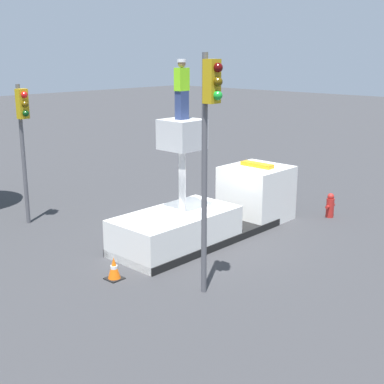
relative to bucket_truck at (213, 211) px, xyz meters
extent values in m
plane|color=#38383A|center=(-0.70, 0.00, -0.83)|extent=(120.00, 120.00, 0.00)
cube|color=black|center=(-0.70, 0.00, -0.71)|extent=(6.16, 2.13, 0.24)
cube|color=white|center=(-1.76, 0.00, -0.25)|extent=(4.03, 2.07, 1.16)
cube|color=white|center=(2.38, 0.00, 0.16)|extent=(2.13, 2.07, 1.97)
cube|color=black|center=(3.46, 0.00, 0.55)|extent=(0.03, 1.76, 0.79)
cube|color=orange|center=(2.38, 0.00, 1.21)|extent=(0.36, 1.24, 0.14)
cylinder|color=silver|center=(-1.47, 0.00, 1.35)|extent=(0.22, 0.22, 2.05)
cube|color=silver|center=(-1.47, 0.00, 2.73)|extent=(1.11, 1.11, 0.90)
cube|color=navy|center=(-1.47, 0.00, 3.60)|extent=(0.34, 0.26, 0.84)
cube|color=#8CEA1E|center=(-1.47, 0.00, 4.35)|extent=(0.40, 0.26, 0.66)
sphere|color=#9E704C|center=(-1.47, 0.00, 4.79)|extent=(0.23, 0.23, 0.23)
cylinder|color=white|center=(-1.47, 0.00, 4.88)|extent=(0.26, 0.26, 0.09)
cylinder|color=#515156|center=(-3.49, -2.70, 2.15)|extent=(0.14, 0.14, 5.95)
cube|color=#B79314|center=(-3.49, -2.91, 4.47)|extent=(0.34, 0.28, 1.00)
sphere|color=#490707|center=(-3.49, -3.10, 4.78)|extent=(0.22, 0.22, 0.22)
sphere|color=#503C07|center=(-3.49, -3.10, 4.47)|extent=(0.22, 0.22, 0.22)
sphere|color=green|center=(-3.49, -3.10, 4.16)|extent=(0.22, 0.22, 0.22)
cylinder|color=#515156|center=(-3.55, 5.70, 1.63)|extent=(0.14, 0.14, 4.91)
cube|color=#B79314|center=(-3.55, 5.49, 3.43)|extent=(0.34, 0.28, 1.00)
sphere|color=red|center=(-3.55, 5.31, 3.74)|extent=(0.22, 0.22, 0.22)
sphere|color=#503C07|center=(-3.55, 5.31, 3.43)|extent=(0.22, 0.22, 0.22)
sphere|color=#083710|center=(-3.55, 5.31, 3.12)|extent=(0.22, 0.22, 0.22)
cylinder|color=#B2231E|center=(4.48, -1.86, -0.47)|extent=(0.29, 0.29, 0.72)
sphere|color=#B2231E|center=(4.48, -1.86, -0.04)|extent=(0.25, 0.25, 0.25)
cylinder|color=#B2231E|center=(4.27, -1.86, -0.40)|extent=(0.12, 0.12, 0.12)
cylinder|color=#B2231E|center=(4.68, -1.86, -0.40)|extent=(0.12, 0.12, 0.12)
cube|color=black|center=(-4.56, -0.42, -0.81)|extent=(0.43, 0.43, 0.03)
cone|color=orange|center=(-4.56, -0.42, -0.51)|extent=(0.36, 0.36, 0.63)
cylinder|color=white|center=(-4.56, -0.42, -0.48)|extent=(0.19, 0.19, 0.09)
camera|label=1|loc=(-12.90, -11.10, 5.12)|focal=50.00mm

